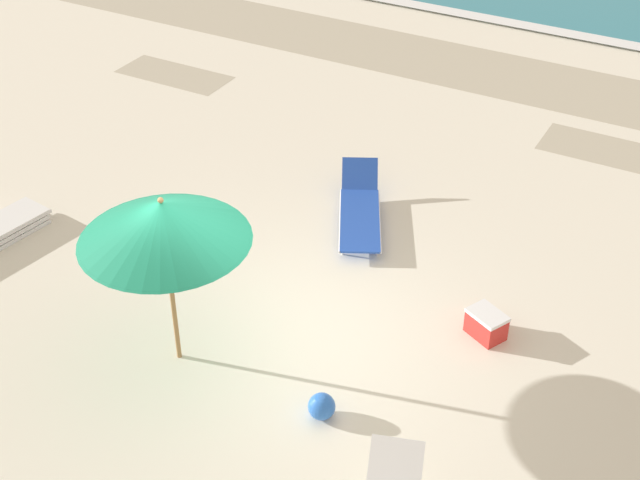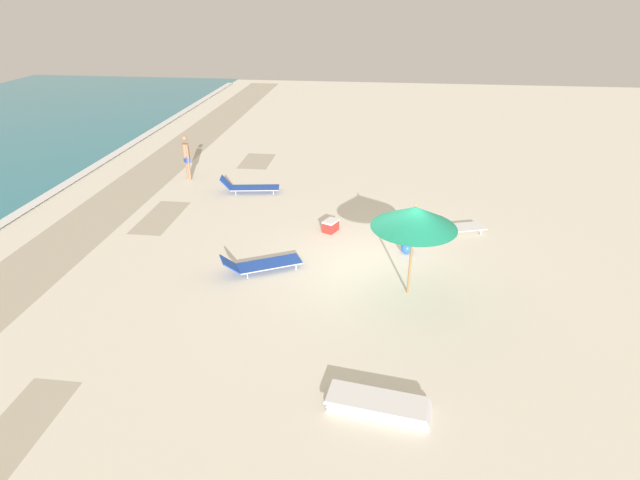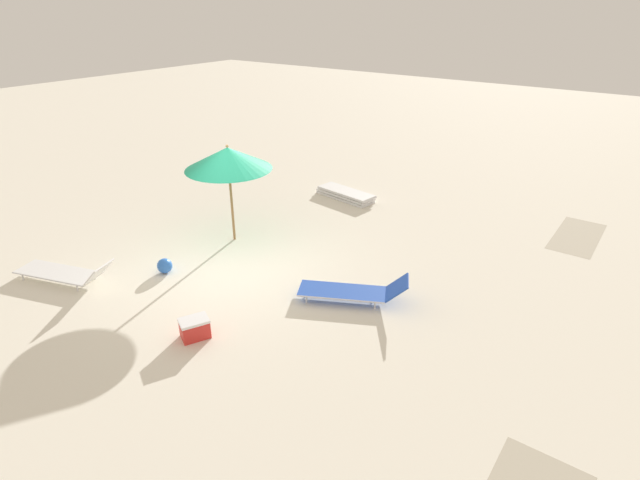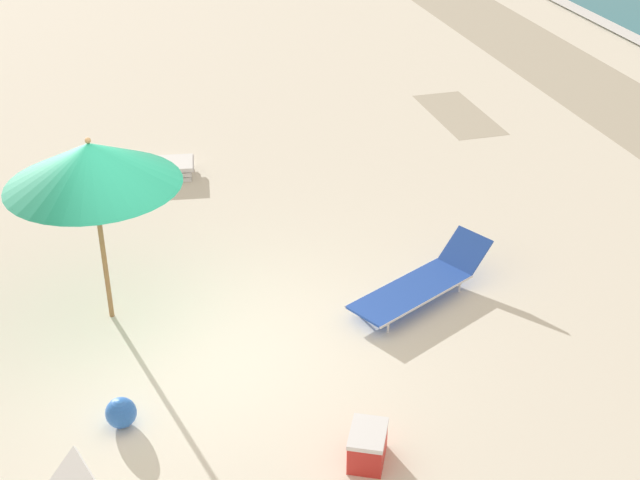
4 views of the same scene
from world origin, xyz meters
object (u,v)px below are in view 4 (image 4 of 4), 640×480
at_px(beach_umbrella, 91,165).
at_px(lounger_stack, 136,170).
at_px(beach_ball, 121,413).
at_px(sun_lounger_under_umbrella, 423,282).
at_px(cooler_box, 368,446).

distance_m(beach_umbrella, lounger_stack, 4.50).
bearing_deg(beach_umbrella, beach_ball, -1.01).
bearing_deg(sun_lounger_under_umbrella, cooler_box, -58.25).
relative_size(beach_umbrella, lounger_stack, 1.23).
height_order(lounger_stack, beach_ball, beach_ball).
bearing_deg(cooler_box, sun_lounger_under_umbrella, -4.80).
relative_size(sun_lounger_under_umbrella, cooler_box, 3.60).
relative_size(beach_umbrella, cooler_box, 3.97).
distance_m(sun_lounger_under_umbrella, cooler_box, 3.11).
xyz_separation_m(beach_umbrella, lounger_stack, (-4.00, 0.68, -1.94)).
distance_m(lounger_stack, sun_lounger_under_umbrella, 5.62).
distance_m(sun_lounger_under_umbrella, beach_ball, 4.19).
relative_size(sun_lounger_under_umbrella, beach_ball, 6.65).
xyz_separation_m(beach_umbrella, beach_ball, (2.09, -0.04, -1.90)).
bearing_deg(beach_umbrella, sun_lounger_under_umbrella, 80.97).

